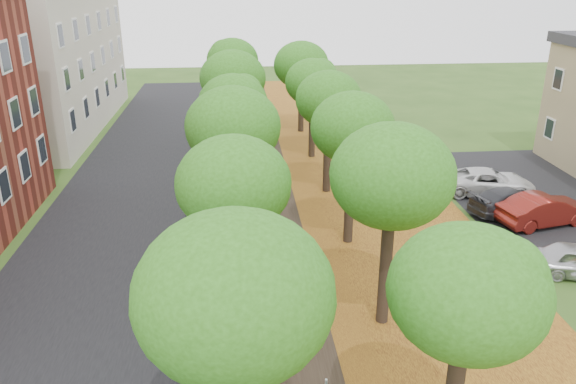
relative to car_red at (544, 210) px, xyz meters
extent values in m
cube|color=black|center=(-19.45, 2.11, -0.72)|extent=(8.00, 70.00, 0.01)
cube|color=black|center=(-11.95, 2.11, -0.72)|extent=(3.20, 70.00, 0.01)
cube|color=#B07720|center=(-6.95, 2.11, -0.72)|extent=(7.50, 70.00, 0.01)
cube|color=black|center=(1.55, 3.11, -0.72)|extent=(9.00, 16.00, 0.01)
ellipsoid|color=#296114|center=(-14.15, -12.89, 4.19)|extent=(3.69, 3.69, 3.14)
cylinder|color=black|center=(-14.15, -6.89, 1.13)|extent=(0.40, 0.40, 3.72)
ellipsoid|color=#296114|center=(-14.15, -6.89, 4.19)|extent=(3.69, 3.69, 3.14)
cylinder|color=black|center=(-14.15, -0.89, 1.13)|extent=(0.40, 0.40, 3.72)
ellipsoid|color=#296114|center=(-14.15, -0.89, 4.19)|extent=(3.69, 3.69, 3.14)
cylinder|color=black|center=(-14.15, 5.11, 1.13)|extent=(0.40, 0.40, 3.72)
ellipsoid|color=#296114|center=(-14.15, 5.11, 4.19)|extent=(3.69, 3.69, 3.14)
cylinder|color=black|center=(-14.15, 11.11, 1.13)|extent=(0.40, 0.40, 3.72)
ellipsoid|color=#296114|center=(-14.15, 11.11, 4.19)|extent=(3.69, 3.69, 3.14)
cylinder|color=black|center=(-14.15, 17.11, 1.13)|extent=(0.40, 0.40, 3.72)
ellipsoid|color=#296114|center=(-14.15, 17.11, 4.19)|extent=(3.69, 3.69, 3.14)
ellipsoid|color=#296114|center=(-9.35, -12.89, 4.19)|extent=(3.69, 3.69, 3.14)
cylinder|color=black|center=(-9.35, -6.89, 1.13)|extent=(0.40, 0.40, 3.72)
ellipsoid|color=#296114|center=(-9.35, -6.89, 4.19)|extent=(3.69, 3.69, 3.14)
cylinder|color=black|center=(-9.35, -0.89, 1.13)|extent=(0.40, 0.40, 3.72)
ellipsoid|color=#296114|center=(-9.35, -0.89, 4.19)|extent=(3.69, 3.69, 3.14)
cylinder|color=black|center=(-9.35, 5.11, 1.13)|extent=(0.40, 0.40, 3.72)
ellipsoid|color=#296114|center=(-9.35, 5.11, 4.19)|extent=(3.69, 3.69, 3.14)
cylinder|color=black|center=(-9.35, 11.11, 1.13)|extent=(0.40, 0.40, 3.72)
ellipsoid|color=#296114|center=(-9.35, 11.11, 4.19)|extent=(3.69, 3.69, 3.14)
cylinder|color=black|center=(-9.35, 17.11, 1.13)|extent=(0.40, 0.40, 3.72)
ellipsoid|color=#296114|center=(-9.35, 17.11, 4.19)|extent=(3.69, 3.69, 3.14)
cube|color=beige|center=(-28.95, 20.11, 4.27)|extent=(10.00, 20.00, 10.00)
imported|color=maroon|center=(0.00, 0.00, 0.00)|extent=(4.65, 2.49, 1.45)
imported|color=#2E2F33|center=(-0.95, 1.41, -0.11)|extent=(4.59, 2.89, 1.24)
imported|color=silver|center=(-0.95, 3.98, -0.07)|extent=(5.03, 2.91, 1.32)
camera|label=1|loc=(-13.97, -22.51, 10.29)|focal=35.00mm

